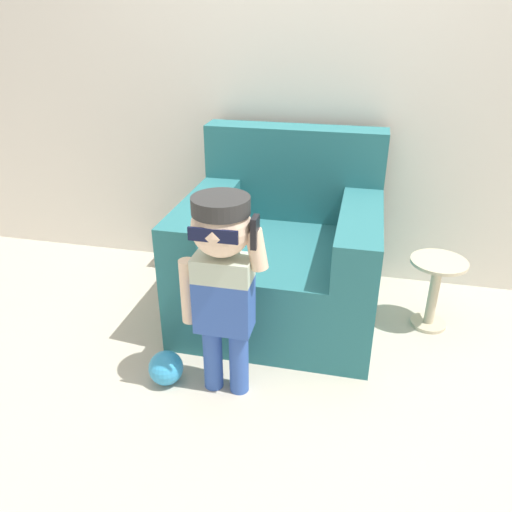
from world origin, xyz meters
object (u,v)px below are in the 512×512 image
object	(u,v)px
armchair	(282,254)
person_child	(222,269)
toy_ball	(166,368)
side_table	(435,287)

from	to	relation	value
armchair	person_child	world-z (taller)	armchair
armchair	toy_ball	xyz separation A→B (m)	(-0.42, -0.79, -0.27)
armchair	toy_ball	bearing A→B (deg)	-118.19
person_child	toy_ball	distance (m)	0.63
person_child	toy_ball	bearing A→B (deg)	-174.97
side_table	armchair	bearing A→B (deg)	-179.91
toy_ball	armchair	bearing A→B (deg)	61.81
armchair	person_child	xyz separation A→B (m)	(-0.13, -0.76, 0.29)
armchair	person_child	bearing A→B (deg)	-99.69
armchair	toy_ball	world-z (taller)	armchair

